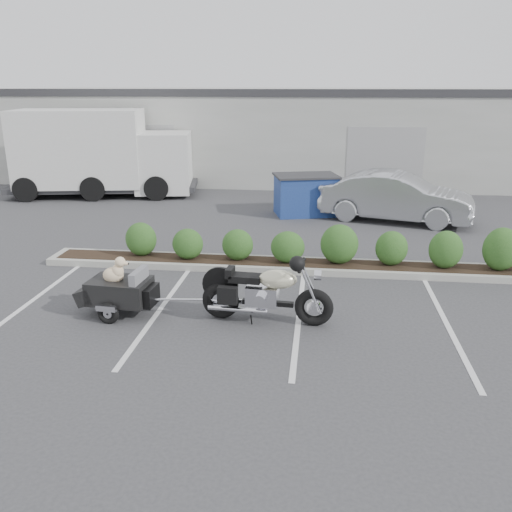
# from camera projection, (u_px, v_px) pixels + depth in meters

# --- Properties ---
(ground) EXTENTS (90.00, 90.00, 0.00)m
(ground) POSITION_uv_depth(u_px,v_px,m) (241.00, 302.00, 10.90)
(ground) COLOR #38383A
(ground) RESTS_ON ground
(planter_kerb) EXTENTS (12.00, 1.00, 0.15)m
(planter_kerb) POSITION_uv_depth(u_px,v_px,m) (296.00, 266.00, 12.84)
(planter_kerb) COLOR #9E9E93
(planter_kerb) RESTS_ON ground
(building) EXTENTS (26.00, 10.00, 4.00)m
(building) POSITION_uv_depth(u_px,v_px,m) (291.00, 131.00, 26.37)
(building) COLOR #9EA099
(building) RESTS_ON ground
(motorcycle) EXTENTS (2.45, 0.83, 1.40)m
(motorcycle) POSITION_uv_depth(u_px,v_px,m) (266.00, 293.00, 9.82)
(motorcycle) COLOR black
(motorcycle) RESTS_ON ground
(pet_trailer) EXTENTS (1.96, 1.10, 1.16)m
(pet_trailer) POSITION_uv_depth(u_px,v_px,m) (119.00, 290.00, 10.18)
(pet_trailer) COLOR black
(pet_trailer) RESTS_ON ground
(sedan) EXTENTS (4.98, 2.86, 1.55)m
(sedan) POSITION_uv_depth(u_px,v_px,m) (396.00, 197.00, 17.11)
(sedan) COLOR #B6B8BE
(sedan) RESTS_ON ground
(dumpster) EXTENTS (2.33, 1.87, 1.34)m
(dumpster) POSITION_uv_depth(u_px,v_px,m) (305.00, 194.00, 18.01)
(dumpster) COLOR navy
(dumpster) RESTS_ON ground
(delivery_truck) EXTENTS (7.43, 3.52, 3.27)m
(delivery_truck) POSITION_uv_depth(u_px,v_px,m) (102.00, 155.00, 20.90)
(delivery_truck) COLOR silver
(delivery_truck) RESTS_ON ground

